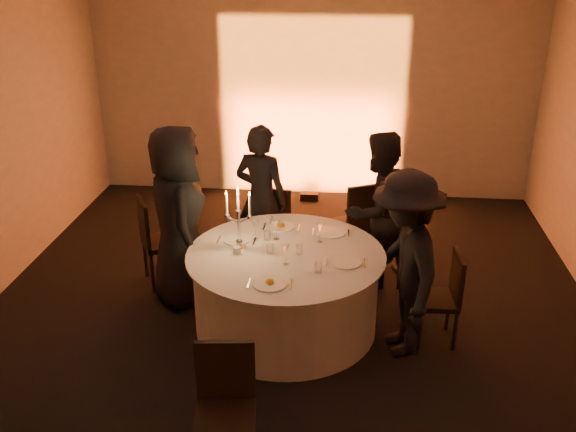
# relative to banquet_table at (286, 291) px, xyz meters

# --- Properties ---
(floor) EXTENTS (7.00, 7.00, 0.00)m
(floor) POSITION_rel_banquet_table_xyz_m (0.00, 0.00, -0.38)
(floor) COLOR black
(floor) RESTS_ON ground
(wall_back) EXTENTS (7.00, 0.00, 7.00)m
(wall_back) POSITION_rel_banquet_table_xyz_m (0.00, 3.50, 1.12)
(wall_back) COLOR #B1ADA5
(wall_back) RESTS_ON floor
(uplighter_fixture) EXTENTS (0.25, 0.12, 0.10)m
(uplighter_fixture) POSITION_rel_banquet_table_xyz_m (0.00, 3.20, -0.33)
(uplighter_fixture) COLOR black
(uplighter_fixture) RESTS_ON floor
(banquet_table) EXTENTS (1.80, 1.80, 0.77)m
(banquet_table) POSITION_rel_banquet_table_xyz_m (0.00, 0.00, 0.00)
(banquet_table) COLOR black
(banquet_table) RESTS_ON floor
(chair_left) EXTENTS (0.57, 0.57, 0.96)m
(chair_left) POSITION_rel_banquet_table_xyz_m (-1.43, 0.70, 0.16)
(chair_left) COLOR black
(chair_left) RESTS_ON floor
(chair_back_left) EXTENTS (0.46, 0.46, 0.90)m
(chair_back_left) POSITION_rel_banquet_table_xyz_m (-0.25, 1.34, 0.12)
(chair_back_left) COLOR black
(chair_back_left) RESTS_ON floor
(chair_back_right) EXTENTS (0.60, 0.60, 1.02)m
(chair_back_right) POSITION_rel_banquet_table_xyz_m (0.69, 1.24, 0.19)
(chair_back_right) COLOR black
(chair_back_right) RESTS_ON floor
(chair_right) EXTENTS (0.40, 0.40, 0.86)m
(chair_right) POSITION_rel_banquet_table_xyz_m (1.42, -0.08, 0.10)
(chair_right) COLOR black
(chair_right) RESTS_ON floor
(chair_front) EXTENTS (0.45, 0.45, 0.92)m
(chair_front) POSITION_rel_banquet_table_xyz_m (-0.23, -1.73, 0.13)
(chair_front) COLOR black
(chair_front) RESTS_ON floor
(guest_left) EXTENTS (0.85, 1.03, 1.80)m
(guest_left) POSITION_rel_banquet_table_xyz_m (-1.09, 0.42, 0.52)
(guest_left) COLOR black
(guest_left) RESTS_ON floor
(guest_back_left) EXTENTS (0.69, 0.56, 1.63)m
(guest_back_left) POSITION_rel_banquet_table_xyz_m (-0.38, 1.17, 0.43)
(guest_back_left) COLOR black
(guest_back_left) RESTS_ON floor
(guest_back_right) EXTENTS (1.01, 1.00, 1.65)m
(guest_back_right) POSITION_rel_banquet_table_xyz_m (0.84, 0.95, 0.44)
(guest_back_right) COLOR black
(guest_back_right) RESTS_ON floor
(guest_right) EXTENTS (0.85, 1.19, 1.67)m
(guest_right) POSITION_rel_banquet_table_xyz_m (1.04, -0.24, 0.45)
(guest_right) COLOR black
(guest_right) RESTS_ON floor
(plate_left) EXTENTS (0.36, 0.24, 0.01)m
(plate_left) POSITION_rel_banquet_table_xyz_m (-0.49, 0.21, 0.39)
(plate_left) COLOR white
(plate_left) RESTS_ON banquet_table
(plate_back_left) EXTENTS (0.35, 0.25, 0.08)m
(plate_back_left) POSITION_rel_banquet_table_xyz_m (-0.10, 0.55, 0.40)
(plate_back_left) COLOR white
(plate_back_left) RESTS_ON banquet_table
(plate_back_right) EXTENTS (0.35, 0.29, 0.01)m
(plate_back_right) POSITION_rel_banquet_table_xyz_m (0.39, 0.47, 0.39)
(plate_back_right) COLOR white
(plate_back_right) RESTS_ON banquet_table
(plate_right) EXTENTS (0.36, 0.29, 0.01)m
(plate_right) POSITION_rel_banquet_table_xyz_m (0.54, -0.12, 0.39)
(plate_right) COLOR white
(plate_right) RESTS_ON banquet_table
(plate_front) EXTENTS (0.35, 0.28, 0.08)m
(plate_front) POSITION_rel_banquet_table_xyz_m (-0.07, -0.57, 0.40)
(plate_front) COLOR white
(plate_front) RESTS_ON banquet_table
(coffee_cup) EXTENTS (0.11, 0.11, 0.07)m
(coffee_cup) POSITION_rel_banquet_table_xyz_m (-0.43, -0.05, 0.42)
(coffee_cup) COLOR white
(coffee_cup) RESTS_ON banquet_table
(candelabra) EXTENTS (0.26, 0.12, 0.61)m
(candelabra) POSITION_rel_banquet_table_xyz_m (-0.43, 0.05, 0.60)
(candelabra) COLOR silver
(candelabra) RESTS_ON banquet_table
(wine_glass_a) EXTENTS (0.07, 0.07, 0.19)m
(wine_glass_a) POSITION_rel_banquet_table_xyz_m (0.02, -0.21, 0.52)
(wine_glass_a) COLOR silver
(wine_glass_a) RESTS_ON banquet_table
(wine_glass_b) EXTENTS (0.07, 0.07, 0.19)m
(wine_glass_b) POSITION_rel_banquet_table_xyz_m (-0.31, 0.26, 0.52)
(wine_glass_b) COLOR silver
(wine_glass_b) RESTS_ON banquet_table
(wine_glass_c) EXTENTS (0.07, 0.07, 0.19)m
(wine_glass_c) POSITION_rel_banquet_table_xyz_m (-0.19, 0.38, 0.52)
(wine_glass_c) COLOR silver
(wine_glass_c) RESTS_ON banquet_table
(wine_glass_d) EXTENTS (0.07, 0.07, 0.19)m
(wine_glass_d) POSITION_rel_banquet_table_xyz_m (-0.12, 0.29, 0.52)
(wine_glass_d) COLOR silver
(wine_glass_d) RESTS_ON banquet_table
(wine_glass_e) EXTENTS (0.07, 0.07, 0.19)m
(wine_glass_e) POSITION_rel_banquet_table_xyz_m (0.29, 0.27, 0.52)
(wine_glass_e) COLOR silver
(wine_glass_e) RESTS_ON banquet_table
(tumbler_a) EXTENTS (0.07, 0.07, 0.09)m
(tumbler_a) POSITION_rel_banquet_table_xyz_m (-0.14, -0.02, 0.43)
(tumbler_a) COLOR silver
(tumbler_a) RESTS_ON banquet_table
(tumbler_b) EXTENTS (0.07, 0.07, 0.09)m
(tumbler_b) POSITION_rel_banquet_table_xyz_m (-0.20, 0.27, 0.43)
(tumbler_b) COLOR silver
(tumbler_b) RESTS_ON banquet_table
(tumbler_c) EXTENTS (0.07, 0.07, 0.09)m
(tumbler_c) POSITION_rel_banquet_table_xyz_m (0.12, -0.00, 0.43)
(tumbler_c) COLOR silver
(tumbler_c) RESTS_ON banquet_table
(tumbler_d) EXTENTS (0.07, 0.07, 0.09)m
(tumbler_d) POSITION_rel_banquet_table_xyz_m (0.31, -0.32, 0.43)
(tumbler_d) COLOR silver
(tumbler_d) RESTS_ON banquet_table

